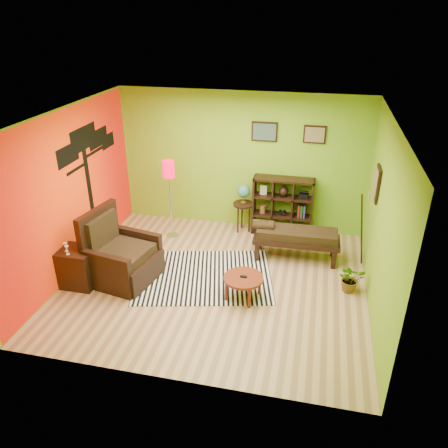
% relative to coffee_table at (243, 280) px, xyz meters
% --- Properties ---
extents(ground, '(5.00, 5.00, 0.00)m').
position_rel_coffee_table_xyz_m(ground, '(-0.54, 0.35, -0.33)').
color(ground, tan).
rests_on(ground, ground).
extents(room_shell, '(5.04, 4.54, 2.82)m').
position_rel_coffee_table_xyz_m(room_shell, '(-0.63, 0.36, 1.47)').
color(room_shell, '#78B51F').
rests_on(room_shell, ground).
extents(zebra_rug, '(2.64, 2.19, 0.01)m').
position_rel_coffee_table_xyz_m(zebra_rug, '(-0.77, 0.45, -0.33)').
color(zebra_rug, white).
rests_on(zebra_rug, ground).
extents(coffee_table, '(0.63, 0.63, 0.41)m').
position_rel_coffee_table_xyz_m(coffee_table, '(0.00, 0.00, 0.00)').
color(coffee_table, maroon).
rests_on(coffee_table, ground).
extents(armchair, '(1.18, 1.18, 1.23)m').
position_rel_coffee_table_xyz_m(armchair, '(-2.15, 0.11, 0.04)').
color(armchair, black).
rests_on(armchair, ground).
extents(side_cabinet, '(0.56, 0.51, 0.98)m').
position_rel_coffee_table_xyz_m(side_cabinet, '(-2.74, -0.22, 0.00)').
color(side_cabinet, black).
rests_on(side_cabinet, ground).
extents(floor_lamp, '(0.24, 0.24, 1.60)m').
position_rel_coffee_table_xyz_m(floor_lamp, '(-1.79, 1.76, 0.96)').
color(floor_lamp, silver).
rests_on(floor_lamp, ground).
extents(globe_table, '(0.42, 0.42, 1.02)m').
position_rel_coffee_table_xyz_m(globe_table, '(-0.42, 2.30, 0.44)').
color(globe_table, black).
rests_on(globe_table, ground).
extents(cube_shelf, '(1.20, 0.35, 1.20)m').
position_rel_coffee_table_xyz_m(cube_shelf, '(0.38, 2.38, 0.27)').
color(cube_shelf, black).
rests_on(cube_shelf, ground).
extents(bench, '(1.59, 0.59, 0.72)m').
position_rel_coffee_table_xyz_m(bench, '(0.68, 1.42, 0.13)').
color(bench, black).
rests_on(bench, ground).
extents(potted_plant, '(0.50, 0.54, 0.36)m').
position_rel_coffee_table_xyz_m(potted_plant, '(1.68, 0.57, -0.15)').
color(potted_plant, '#26661E').
rests_on(potted_plant, ground).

